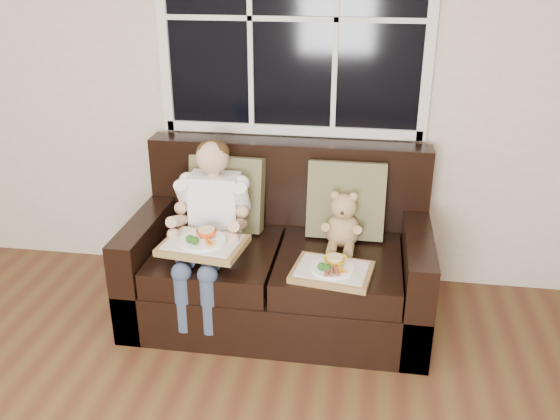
% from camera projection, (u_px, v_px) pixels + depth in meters
% --- Properties ---
extents(window_back, '(1.62, 0.04, 1.37)m').
position_uv_depth(window_back, '(293.00, 19.00, 3.39)').
color(window_back, black).
rests_on(window_back, room_walls).
extents(loveseat, '(1.70, 0.92, 0.96)m').
position_uv_depth(loveseat, '(280.00, 263.00, 3.51)').
color(loveseat, black).
rests_on(loveseat, ground).
extents(pillow_left, '(0.45, 0.23, 0.46)m').
position_uv_depth(pillow_left, '(227.00, 193.00, 3.55)').
color(pillow_left, brown).
rests_on(pillow_left, loveseat).
extents(pillow_right, '(0.45, 0.21, 0.46)m').
position_uv_depth(pillow_right, '(346.00, 200.00, 3.45)').
color(pillow_right, brown).
rests_on(pillow_right, loveseat).
extents(child, '(0.41, 0.60, 0.92)m').
position_uv_depth(child, '(210.00, 214.00, 3.31)').
color(child, white).
rests_on(child, loveseat).
extents(teddy_bear, '(0.20, 0.26, 0.34)m').
position_uv_depth(teddy_bear, '(343.00, 224.00, 3.35)').
color(teddy_bear, tan).
rests_on(teddy_bear, loveseat).
extents(tray_left, '(0.47, 0.38, 0.10)m').
position_uv_depth(tray_left, '(203.00, 243.00, 3.15)').
color(tray_left, olive).
rests_on(tray_left, child).
extents(tray_right, '(0.45, 0.36, 0.09)m').
position_uv_depth(tray_right, '(332.00, 270.00, 3.08)').
color(tray_right, olive).
rests_on(tray_right, loveseat).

